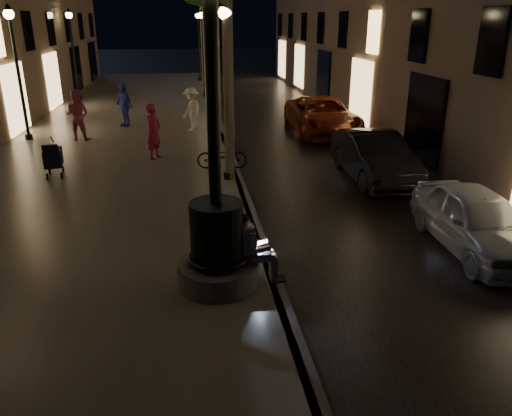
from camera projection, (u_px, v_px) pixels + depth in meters
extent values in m
plane|color=black|center=(221.00, 133.00, 20.94)|extent=(120.00, 120.00, 0.00)
cube|color=black|center=(291.00, 131.00, 21.32)|extent=(6.00, 45.00, 0.02)
cube|color=slate|center=(124.00, 133.00, 20.39)|extent=(8.00, 45.00, 0.20)
cube|color=#59595B|center=(221.00, 131.00, 20.90)|extent=(0.25, 45.00, 0.20)
cylinder|color=#59595B|center=(218.00, 273.00, 8.64)|extent=(1.40, 1.40, 0.40)
cylinder|color=black|center=(217.00, 233.00, 8.37)|extent=(0.90, 0.90, 1.10)
torus|color=black|center=(217.00, 258.00, 8.54)|extent=(1.04, 1.04, 0.10)
torus|color=black|center=(216.00, 211.00, 8.23)|extent=(0.89, 0.89, 0.09)
cylinder|color=black|center=(213.00, 105.00, 7.60)|extent=(0.20, 0.20, 3.20)
cube|color=gray|center=(249.00, 256.00, 8.61)|extent=(0.33, 0.22, 0.17)
cube|color=white|center=(246.00, 240.00, 8.49)|extent=(0.42, 0.24, 0.53)
sphere|color=tan|center=(244.00, 222.00, 8.37)|extent=(0.19, 0.19, 0.19)
sphere|color=black|center=(244.00, 220.00, 8.35)|extent=(0.19, 0.19, 0.19)
cube|color=gray|center=(263.00, 258.00, 8.56)|extent=(0.43, 0.12, 0.13)
cube|color=gray|center=(261.00, 254.00, 8.72)|extent=(0.43, 0.12, 0.13)
cube|color=gray|center=(274.00, 269.00, 8.68)|extent=(0.12, 0.11, 0.48)
cube|color=gray|center=(273.00, 265.00, 8.83)|extent=(0.12, 0.11, 0.48)
cube|color=black|center=(279.00, 281.00, 8.77)|extent=(0.24, 0.09, 0.03)
cube|color=black|center=(278.00, 276.00, 8.92)|extent=(0.24, 0.09, 0.03)
cube|color=black|center=(263.00, 252.00, 8.62)|extent=(0.22, 0.31, 0.02)
cube|color=black|center=(255.00, 247.00, 8.56)|extent=(0.08, 0.31, 0.20)
cube|color=#A9CFF2|center=(255.00, 247.00, 8.56)|extent=(0.06, 0.28, 0.17)
cylinder|color=#6B604C|center=(229.00, 90.00, 13.46)|extent=(0.28, 0.28, 5.00)
cylinder|color=#6B604C|center=(216.00, 68.00, 19.00)|extent=(0.28, 0.28, 5.10)
cylinder|color=#6B604C|center=(207.00, 58.00, 24.57)|extent=(0.28, 0.28, 4.90)
cylinder|color=#6B604C|center=(203.00, 48.00, 30.08)|extent=(0.28, 0.28, 5.20)
cylinder|color=black|center=(229.00, 175.00, 14.32)|extent=(0.28, 0.28, 0.20)
cylinder|color=black|center=(227.00, 102.00, 13.57)|extent=(0.12, 0.12, 4.40)
sphere|color=#FFD88C|center=(225.00, 13.00, 12.76)|extent=(0.36, 0.36, 0.36)
cone|color=black|center=(225.00, 2.00, 12.67)|extent=(0.30, 0.30, 0.22)
cylinder|color=black|center=(213.00, 121.00, 21.72)|extent=(0.28, 0.28, 0.20)
cylinder|color=black|center=(211.00, 72.00, 20.96)|extent=(0.12, 0.12, 4.40)
sphere|color=#FFD88C|center=(209.00, 14.00, 20.16)|extent=(0.36, 0.36, 0.36)
cone|color=black|center=(209.00, 8.00, 20.07)|extent=(0.30, 0.30, 0.22)
cylinder|color=black|center=(205.00, 95.00, 29.12)|extent=(0.28, 0.28, 0.20)
cylinder|color=black|center=(204.00, 58.00, 28.36)|extent=(0.12, 0.12, 4.40)
sphere|color=#FFD88C|center=(202.00, 15.00, 27.56)|extent=(0.36, 0.36, 0.36)
cone|color=black|center=(202.00, 10.00, 27.47)|extent=(0.30, 0.30, 0.22)
cylinder|color=black|center=(200.00, 79.00, 36.51)|extent=(0.28, 0.28, 0.20)
cylinder|color=black|center=(199.00, 49.00, 35.76)|extent=(0.12, 0.12, 4.40)
sphere|color=#FFD88C|center=(198.00, 16.00, 34.96)|extent=(0.36, 0.36, 0.36)
cone|color=black|center=(198.00, 12.00, 34.87)|extent=(0.30, 0.30, 0.22)
cylinder|color=black|center=(29.00, 137.00, 18.96)|extent=(0.28, 0.28, 0.20)
cylinder|color=black|center=(20.00, 80.00, 18.21)|extent=(0.12, 0.12, 4.40)
sphere|color=#FFD88C|center=(9.00, 14.00, 17.40)|extent=(0.36, 0.36, 0.36)
cone|color=black|center=(7.00, 6.00, 17.31)|extent=(0.30, 0.30, 0.22)
cylinder|color=black|center=(79.00, 97.00, 28.21)|extent=(0.28, 0.28, 0.20)
cylinder|color=black|center=(74.00, 59.00, 27.45)|extent=(0.12, 0.12, 4.40)
sphere|color=#FFD88C|center=(69.00, 15.00, 26.65)|extent=(0.36, 0.36, 0.36)
cone|color=black|center=(68.00, 10.00, 26.56)|extent=(0.30, 0.30, 0.22)
cube|color=black|center=(53.00, 157.00, 14.32)|extent=(0.58, 0.85, 0.47)
cube|color=black|center=(50.00, 150.00, 13.88)|extent=(0.44, 0.24, 0.31)
cylinder|color=black|center=(47.00, 177.00, 14.16)|extent=(0.07, 0.21, 0.21)
cylinder|color=black|center=(62.00, 176.00, 14.26)|extent=(0.07, 0.21, 0.21)
cylinder|color=black|center=(50.00, 171.00, 14.73)|extent=(0.07, 0.21, 0.21)
cylinder|color=black|center=(63.00, 170.00, 14.83)|extent=(0.07, 0.21, 0.21)
cylinder|color=black|center=(52.00, 140.00, 14.55)|extent=(0.10, 0.47, 0.29)
imported|color=#B5BABD|center=(477.00, 220.00, 10.24)|extent=(1.63, 3.83, 1.29)
imported|color=black|center=(374.00, 157.00, 14.66)|extent=(1.53, 4.30, 1.41)
imported|color=#993513|center=(322.00, 116.00, 20.64)|extent=(2.55, 5.34, 1.47)
imported|color=#B32340|center=(154.00, 132.00, 16.10)|extent=(0.69, 0.77, 1.78)
imported|color=#BE6582|center=(77.00, 115.00, 18.58)|extent=(1.06, 0.91, 1.89)
imported|color=white|center=(192.00, 109.00, 20.21)|extent=(1.14, 1.28, 1.72)
imported|color=#293199|center=(124.00, 105.00, 20.93)|extent=(0.98, 1.08, 1.77)
imported|color=black|center=(222.00, 156.00, 15.19)|extent=(1.56, 0.68, 0.80)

